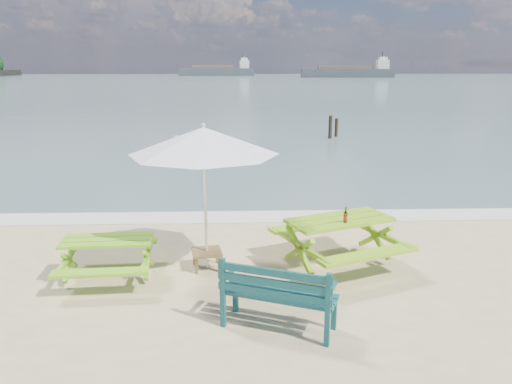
{
  "coord_description": "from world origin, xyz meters",
  "views": [
    {
      "loc": [
        0.1,
        -6.28,
        3.4
      ],
      "look_at": [
        0.45,
        3.0,
        1.0
      ],
      "focal_mm": 35.0,
      "sensor_mm": 36.0,
      "label": 1
    }
  ],
  "objects_px": {
    "picnic_table_right": "(339,243)",
    "beer_bottle": "(345,217)",
    "park_bench": "(278,308)",
    "side_table": "(207,259)",
    "picnic_table_left": "(109,259)",
    "swimmer": "(177,153)",
    "patio_umbrella": "(204,141)"
  },
  "relations": [
    {
      "from": "picnic_table_right",
      "to": "beer_bottle",
      "type": "bearing_deg",
      "value": -77.57
    },
    {
      "from": "park_bench",
      "to": "beer_bottle",
      "type": "distance_m",
      "value": 2.33
    },
    {
      "from": "picnic_table_right",
      "to": "side_table",
      "type": "relative_size",
      "value": 4.45
    },
    {
      "from": "picnic_table_left",
      "to": "side_table",
      "type": "xyz_separation_m",
      "value": [
        1.56,
        0.36,
        -0.16
      ]
    },
    {
      "from": "picnic_table_left",
      "to": "side_table",
      "type": "relative_size",
      "value": 2.94
    },
    {
      "from": "swimmer",
      "to": "beer_bottle",
      "type": "bearing_deg",
      "value": -72.66
    },
    {
      "from": "park_bench",
      "to": "side_table",
      "type": "xyz_separation_m",
      "value": [
        -1.06,
        2.02,
        -0.12
      ]
    },
    {
      "from": "picnic_table_right",
      "to": "swimmer",
      "type": "distance_m",
      "value": 14.86
    },
    {
      "from": "park_bench",
      "to": "patio_umbrella",
      "type": "xyz_separation_m",
      "value": [
        -1.06,
        2.02,
        1.91
      ]
    },
    {
      "from": "patio_umbrella",
      "to": "beer_bottle",
      "type": "height_order",
      "value": "patio_umbrella"
    },
    {
      "from": "picnic_table_left",
      "to": "side_table",
      "type": "distance_m",
      "value": 1.61
    },
    {
      "from": "side_table",
      "to": "swimmer",
      "type": "relative_size",
      "value": 0.35
    },
    {
      "from": "beer_bottle",
      "to": "swimmer",
      "type": "xyz_separation_m",
      "value": [
        -4.48,
        14.36,
        -1.43
      ]
    },
    {
      "from": "park_bench",
      "to": "swimmer",
      "type": "bearing_deg",
      "value": 101.27
    },
    {
      "from": "park_bench",
      "to": "side_table",
      "type": "relative_size",
      "value": 2.8
    },
    {
      "from": "beer_bottle",
      "to": "swimmer",
      "type": "bearing_deg",
      "value": 107.34
    },
    {
      "from": "picnic_table_left",
      "to": "swimmer",
      "type": "relative_size",
      "value": 1.03
    },
    {
      "from": "beer_bottle",
      "to": "side_table",
      "type": "bearing_deg",
      "value": 175.93
    },
    {
      "from": "park_bench",
      "to": "patio_umbrella",
      "type": "bearing_deg",
      "value": 117.67
    },
    {
      "from": "picnic_table_left",
      "to": "beer_bottle",
      "type": "distance_m",
      "value": 3.93
    },
    {
      "from": "patio_umbrella",
      "to": "beer_bottle",
      "type": "distance_m",
      "value": 2.64
    },
    {
      "from": "side_table",
      "to": "park_bench",
      "type": "bearing_deg",
      "value": -62.33
    },
    {
      "from": "picnic_table_left",
      "to": "patio_umbrella",
      "type": "bearing_deg",
      "value": 12.93
    },
    {
      "from": "picnic_table_right",
      "to": "park_bench",
      "type": "relative_size",
      "value": 1.59
    },
    {
      "from": "picnic_table_left",
      "to": "swimmer",
      "type": "height_order",
      "value": "picnic_table_left"
    },
    {
      "from": "side_table",
      "to": "beer_bottle",
      "type": "xyz_separation_m",
      "value": [
        2.31,
        -0.16,
        0.77
      ]
    },
    {
      "from": "patio_umbrella",
      "to": "beer_bottle",
      "type": "xyz_separation_m",
      "value": [
        2.31,
        -0.16,
        -1.26
      ]
    },
    {
      "from": "park_bench",
      "to": "beer_bottle",
      "type": "bearing_deg",
      "value": 55.97
    },
    {
      "from": "picnic_table_right",
      "to": "patio_umbrella",
      "type": "bearing_deg",
      "value": -178.72
    },
    {
      "from": "patio_umbrella",
      "to": "beer_bottle",
      "type": "bearing_deg",
      "value": -4.07
    },
    {
      "from": "side_table",
      "to": "patio_umbrella",
      "type": "xyz_separation_m",
      "value": [
        0.0,
        0.0,
        2.03
      ]
    },
    {
      "from": "picnic_table_left",
      "to": "park_bench",
      "type": "height_order",
      "value": "park_bench"
    }
  ]
}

